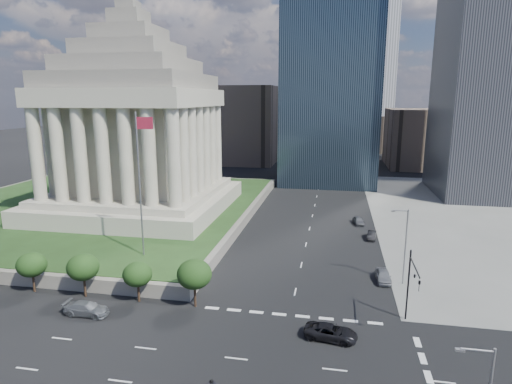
% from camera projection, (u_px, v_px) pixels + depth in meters
% --- Properties ---
extents(ground, '(500.00, 500.00, 0.00)m').
position_uv_depth(ground, '(321.00, 178.00, 130.05)').
color(ground, black).
rests_on(ground, ground).
extents(plaza_terrace, '(66.00, 70.00, 1.80)m').
position_uv_depth(plaza_terrace, '(96.00, 208.00, 90.09)').
color(plaza_terrace, '#635C54').
rests_on(plaza_terrace, ground).
extents(plaza_lawn, '(64.00, 68.00, 0.10)m').
position_uv_depth(plaza_lawn, '(96.00, 204.00, 89.88)').
color(plaza_lawn, '#203817').
rests_on(plaza_lawn, plaza_terrace).
extents(war_memorial, '(34.00, 34.00, 39.00)m').
position_uv_depth(war_memorial, '(135.00, 110.00, 81.77)').
color(war_memorial, '#9E9684').
rests_on(war_memorial, plaza_lawn).
extents(flagpole, '(2.52, 0.24, 20.00)m').
position_uv_depth(flagpole, '(140.00, 177.00, 58.29)').
color(flagpole, slate).
rests_on(flagpole, plaza_lawn).
extents(tree_row, '(53.00, 4.00, 6.00)m').
position_uv_depth(tree_row, '(7.00, 267.00, 53.36)').
color(tree_row, black).
rests_on(tree_row, ground).
extents(midrise_glass, '(26.00, 26.00, 60.00)m').
position_uv_depth(midrise_glass, '(331.00, 75.00, 118.46)').
color(midrise_glass, black).
rests_on(midrise_glass, ground).
extents(building_filler_ne, '(20.00, 30.00, 20.00)m').
position_uv_depth(building_filler_ne, '(417.00, 138.00, 150.86)').
color(building_filler_ne, brown).
rests_on(building_filler_ne, ground).
extents(building_filler_nw, '(24.00, 30.00, 28.00)m').
position_uv_depth(building_filler_nw, '(245.00, 124.00, 161.31)').
color(building_filler_nw, brown).
rests_on(building_filler_nw, ground).
extents(traffic_signal_ne, '(0.30, 5.74, 8.00)m').
position_uv_depth(traffic_signal_ne, '(412.00, 281.00, 43.83)').
color(traffic_signal_ne, black).
rests_on(traffic_signal_ne, ground).
extents(street_lamp_north, '(2.13, 0.22, 10.00)m').
position_uv_depth(street_lamp_north, '(404.00, 242.00, 54.44)').
color(street_lamp_north, slate).
rests_on(street_lamp_north, ground).
extents(pickup_truck, '(3.10, 5.55, 1.47)m').
position_uv_depth(pickup_truck, '(331.00, 332.00, 42.70)').
color(pickup_truck, black).
rests_on(pickup_truck, ground).
extents(suv_grey, '(2.10, 5.09, 1.47)m').
position_uv_depth(suv_grey, '(87.00, 309.00, 47.50)').
color(suv_grey, slate).
rests_on(suv_grey, ground).
extents(parked_sedan_near, '(4.58, 1.96, 1.54)m').
position_uv_depth(parked_sedan_near, '(383.00, 276.00, 56.19)').
color(parked_sedan_near, gray).
rests_on(parked_sedan_near, ground).
extents(parked_sedan_mid, '(1.90, 4.14, 1.31)m').
position_uv_depth(parked_sedan_mid, '(372.00, 235.00, 73.18)').
color(parked_sedan_mid, black).
rests_on(parked_sedan_mid, ground).
extents(parked_sedan_far, '(4.44, 2.38, 1.43)m').
position_uv_depth(parked_sedan_far, '(358.00, 221.00, 81.78)').
color(parked_sedan_far, '#53555B').
rests_on(parked_sedan_far, ground).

